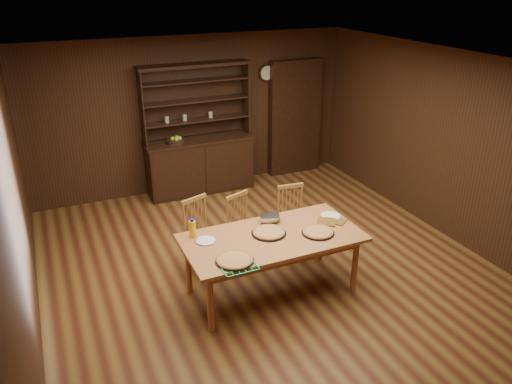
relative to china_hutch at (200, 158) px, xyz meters
name	(u,v)px	position (x,y,z in m)	size (l,w,h in m)	color
floor	(268,268)	(0.00, -2.75, -0.60)	(6.00, 6.00, 0.00)	brown
room_shell	(270,153)	(0.00, -2.75, 0.98)	(6.00, 6.00, 6.00)	silver
china_hutch	(200,158)	(0.00, 0.00, 0.00)	(1.84, 0.52, 2.17)	black
doorway	(295,118)	(1.90, 0.15, 0.45)	(1.00, 0.18, 2.10)	black
wall_clock	(267,73)	(1.35, 0.20, 1.30)	(0.30, 0.05, 0.30)	black
dining_table	(272,242)	(-0.18, -3.22, 0.08)	(2.05, 1.02, 0.75)	#B4763E
chair_left	(200,232)	(-0.77, -2.34, -0.09)	(0.49, 0.48, 0.95)	#9E6836
chair_center	(242,226)	(-0.21, -2.38, -0.11)	(0.48, 0.47, 0.92)	#9E6836
chair_right	(292,217)	(0.50, -2.44, -0.10)	(0.42, 0.40, 0.94)	#9E6836
pizza_left	(235,260)	(-0.77, -3.54, 0.17)	(0.41, 0.41, 0.04)	black
pizza_right	(318,232)	(0.34, -3.37, 0.17)	(0.38, 0.38, 0.04)	black
pizza_center	(269,232)	(-0.19, -3.14, 0.17)	(0.41, 0.41, 0.04)	black
cooling_rack	(237,264)	(-0.77, -3.62, 0.16)	(0.35, 0.35, 0.02)	#0DB156
plate_left	(206,241)	(-0.91, -3.02, 0.16)	(0.23, 0.23, 0.02)	white
plate_right	(331,216)	(0.70, -3.06, 0.16)	(0.26, 0.26, 0.02)	white
foil_dish	(270,219)	(-0.05, -2.89, 0.20)	(0.23, 0.17, 0.09)	silver
juice_bottle	(193,229)	(-1.01, -2.85, 0.26)	(0.08, 0.08, 0.23)	yellow
pot_holder_a	(338,221)	(0.70, -3.21, 0.16)	(0.18, 0.18, 0.01)	#B1141A
pot_holder_b	(326,222)	(0.57, -3.18, 0.16)	(0.22, 0.22, 0.02)	#B1141A
fruit_bowl	(176,141)	(-0.41, -0.07, 0.39)	(0.30, 0.30, 0.12)	black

